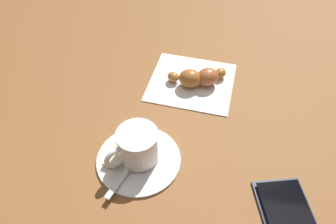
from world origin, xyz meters
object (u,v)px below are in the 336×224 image
(saucer, at_px, (139,159))
(sugar_packet, at_px, (118,150))
(teaspoon, at_px, (137,155))
(napkin, at_px, (192,82))
(croissant, at_px, (199,77))
(espresso_cup, at_px, (137,145))

(saucer, relative_size, sugar_packet, 2.01)
(teaspoon, distance_m, napkin, 0.21)
(teaspoon, xyz_separation_m, croissant, (-0.19, 0.08, 0.01))
(teaspoon, xyz_separation_m, napkin, (-0.20, 0.07, -0.01))
(sugar_packet, bearing_deg, teaspoon, 92.45)
(espresso_cup, distance_m, teaspoon, 0.02)
(espresso_cup, xyz_separation_m, croissant, (-0.19, 0.08, -0.02))
(saucer, xyz_separation_m, napkin, (-0.20, 0.06, -0.00))
(saucer, height_order, teaspoon, teaspoon)
(saucer, bearing_deg, espresso_cup, -160.87)
(teaspoon, bearing_deg, sugar_packet, -98.08)
(teaspoon, xyz_separation_m, sugar_packet, (-0.00, -0.03, 0.00))
(saucer, height_order, croissant, croissant)
(sugar_packet, height_order, croissant, croissant)
(teaspoon, relative_size, sugar_packet, 1.86)
(sugar_packet, distance_m, napkin, 0.22)
(napkin, bearing_deg, teaspoon, -18.62)
(espresso_cup, height_order, napkin, espresso_cup)
(saucer, distance_m, sugar_packet, 0.04)
(saucer, relative_size, espresso_cup, 1.74)
(saucer, relative_size, teaspoon, 1.08)
(espresso_cup, height_order, croissant, espresso_cup)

